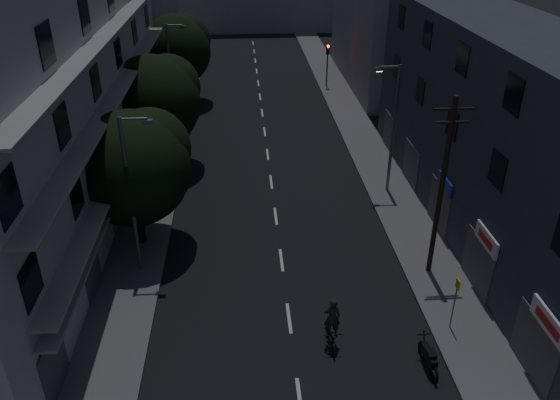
{
  "coord_description": "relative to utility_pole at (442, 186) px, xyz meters",
  "views": [
    {
      "loc": [
        -1.77,
        -12.19,
        16.29
      ],
      "look_at": [
        0.0,
        12.0,
        3.0
      ],
      "focal_mm": 35.0,
      "sensor_mm": 36.0,
      "label": 1
    }
  ],
  "objects": [
    {
      "name": "building_left",
      "position": [
        -19.22,
        8.61,
        2.13
      ],
      "size": [
        7.0,
        36.0,
        14.0
      ],
      "color": "#ACADA7",
      "rests_on": "ground"
    },
    {
      "name": "street_lamp_right",
      "position": [
        -0.04,
        8.75,
        -0.27
      ],
      "size": [
        1.51,
        0.25,
        8.0
      ],
      "color": "slate",
      "rests_on": "sidewalk_right"
    },
    {
      "name": "ground",
      "position": [
        -7.24,
        15.61,
        -4.87
      ],
      "size": [
        160.0,
        160.0,
        0.0
      ],
      "primitive_type": "plane",
      "color": "black",
      "rests_on": "ground"
    },
    {
      "name": "tree_mid",
      "position": [
        -14.74,
        13.61,
        0.05
      ],
      "size": [
        6.21,
        6.21,
        7.64
      ],
      "color": "black",
      "rests_on": "sidewalk_left"
    },
    {
      "name": "building_right",
      "position": [
        4.76,
        4.6,
        0.63
      ],
      "size": [
        6.19,
        28.0,
        11.0
      ],
      "color": "#2B2F3A",
      "rests_on": "ground"
    },
    {
      "name": "tree_near",
      "position": [
        -14.57,
        3.78,
        -0.13
      ],
      "size": [
        5.95,
        5.95,
        7.33
      ],
      "color": "black",
      "rests_on": "sidewalk_left"
    },
    {
      "name": "street_lamp_left_near",
      "position": [
        -14.2,
        1.18,
        -0.27
      ],
      "size": [
        1.51,
        0.25,
        8.0
      ],
      "color": "slate",
      "rests_on": "sidewalk_left"
    },
    {
      "name": "cyclist",
      "position": [
        -5.65,
        -4.64,
        -4.06
      ],
      "size": [
        0.74,
        1.92,
        2.4
      ],
      "rotation": [
        0.0,
        0.0,
        0.04
      ],
      "color": "black",
      "rests_on": "ground"
    },
    {
      "name": "sidewalk_right",
      "position": [
        0.26,
        15.61,
        -4.79
      ],
      "size": [
        3.0,
        90.0,
        0.15
      ],
      "primitive_type": "cube",
      "color": "#565659",
      "rests_on": "ground"
    },
    {
      "name": "traffic_signal_far_right",
      "position": [
        -0.54,
        30.91,
        -1.77
      ],
      "size": [
        0.28,
        0.37,
        4.1
      ],
      "color": "black",
      "rests_on": "sidewalk_right"
    },
    {
      "name": "street_lamp_left_far",
      "position": [
        -14.43,
        21.67,
        -0.27
      ],
      "size": [
        1.51,
        0.25,
        8.0
      ],
      "color": "#515258",
      "rests_on": "sidewalk_left"
    },
    {
      "name": "tree_far",
      "position": [
        -14.63,
        27.5,
        0.12
      ],
      "size": [
        6.25,
        6.25,
        7.72
      ],
      "color": "black",
      "rests_on": "sidewalk_left"
    },
    {
      "name": "bus_stop_sign",
      "position": [
        -0.37,
        -4.13,
        -2.98
      ],
      "size": [
        0.06,
        0.35,
        2.52
      ],
      "color": "#595B60",
      "rests_on": "sidewalk_right"
    },
    {
      "name": "lane_markings",
      "position": [
        -7.24,
        21.86,
        -4.86
      ],
      "size": [
        0.15,
        60.5,
        0.01
      ],
      "color": "beige",
      "rests_on": "ground"
    },
    {
      "name": "building_far_right",
      "position": [
        4.76,
        32.61,
        1.63
      ],
      "size": [
        6.0,
        20.0,
        13.0
      ],
      "primitive_type": "cube",
      "color": "slate",
      "rests_on": "ground"
    },
    {
      "name": "traffic_signal_far_left",
      "position": [
        -13.68,
        29.56,
        -1.77
      ],
      "size": [
        0.28,
        0.37,
        4.1
      ],
      "color": "black",
      "rests_on": "sidewalk_left"
    },
    {
      "name": "motorcycle",
      "position": [
        -2.02,
        -6.23,
        -4.35
      ],
      "size": [
        0.59,
        2.05,
        1.31
      ],
      "rotation": [
        0.0,
        0.0,
        0.05
      ],
      "color": "black",
      "rests_on": "ground"
    },
    {
      "name": "utility_pole",
      "position": [
        0.0,
        0.0,
        0.0
      ],
      "size": [
        1.8,
        0.24,
        9.0
      ],
      "color": "black",
      "rests_on": "sidewalk_right"
    },
    {
      "name": "sidewalk_left",
      "position": [
        -14.74,
        15.61,
        -4.79
      ],
      "size": [
        3.0,
        90.0,
        0.15
      ],
      "primitive_type": "cube",
      "color": "#565659",
      "rests_on": "ground"
    }
  ]
}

